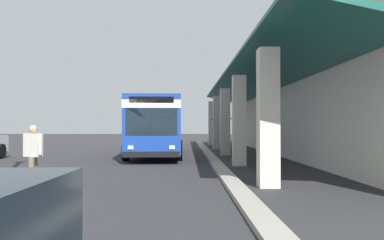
{
  "coord_description": "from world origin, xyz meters",
  "views": [
    {
      "loc": [
        22.53,
        1.37,
        1.69
      ],
      "look_at": [
        4.36,
        1.67,
        1.95
      ],
      "focal_mm": 37.11,
      "sensor_mm": 36.0,
      "label": 1
    }
  ],
  "objects": [
    {
      "name": "potted_palm",
      "position": [
        -8.26,
        4.06,
        0.6
      ],
      "size": [
        1.76,
        1.73,
        2.35
      ],
      "color": "brown",
      "rests_on": "ground"
    },
    {
      "name": "ground",
      "position": [
        0.0,
        8.0,
        0.0
      ],
      "size": [
        120.0,
        120.0,
        0.0
      ],
      "primitive_type": "plane",
      "color": "#2D2D30"
    },
    {
      "name": "transit_bus",
      "position": [
        -0.24,
        -0.39,
        1.85
      ],
      "size": [
        11.32,
        3.18,
        3.34
      ],
      "color": "#193D9E",
      "rests_on": "ground"
    },
    {
      "name": "plaza_building",
      "position": [
        -0.15,
        12.33,
        3.77
      ],
      "size": [
        29.87,
        15.03,
        7.53
      ],
      "color": "beige",
      "rests_on": "ground"
    },
    {
      "name": "curb_strip",
      "position": [
        -0.15,
        2.7,
        0.06
      ],
      "size": [
        35.48,
        0.5,
        0.12
      ],
      "primitive_type": "cube",
      "color": "#9E998E",
      "rests_on": "ground"
    },
    {
      "name": "pedestrian",
      "position": [
        11.63,
        -2.8,
        0.96
      ],
      "size": [
        0.5,
        0.6,
        1.71
      ],
      "color": "#726651",
      "rests_on": "ground"
    }
  ]
}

